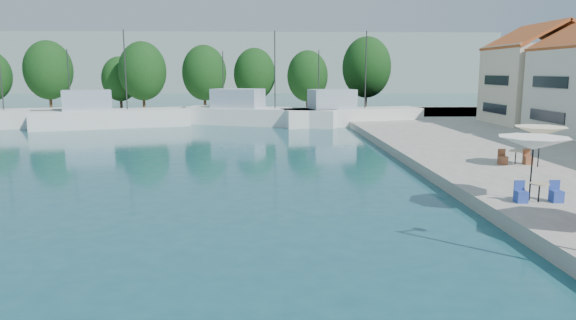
{
  "coord_description": "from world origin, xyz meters",
  "views": [
    {
      "loc": [
        -2.36,
        1.76,
        5.59
      ],
      "look_at": [
        -1.42,
        26.0,
        1.42
      ],
      "focal_mm": 32.0,
      "sensor_mm": 36.0,
      "label": 1
    }
  ],
  "objects_px": {
    "trawler_03": "(256,115)",
    "umbrella_cream": "(540,131)",
    "trawler_02": "(108,117)",
    "trawler_04": "(348,115)",
    "umbrella_white": "(534,143)"
  },
  "relations": [
    {
      "from": "umbrella_white",
      "to": "umbrella_cream",
      "type": "xyz_separation_m",
      "value": [
        4.07,
        7.05,
        -0.36
      ]
    },
    {
      "from": "trawler_03",
      "to": "umbrella_white",
      "type": "xyz_separation_m",
      "value": [
        11.52,
        -35.94,
        1.8
      ]
    },
    {
      "from": "trawler_03",
      "to": "trawler_04",
      "type": "bearing_deg",
      "value": 12.61
    },
    {
      "from": "trawler_02",
      "to": "umbrella_cream",
      "type": "distance_m",
      "value": 40.65
    },
    {
      "from": "umbrella_white",
      "to": "umbrella_cream",
      "type": "relative_size",
      "value": 1.01
    },
    {
      "from": "trawler_02",
      "to": "trawler_04",
      "type": "bearing_deg",
      "value": -16.82
    },
    {
      "from": "trawler_02",
      "to": "trawler_03",
      "type": "bearing_deg",
      "value": -10.72
    },
    {
      "from": "umbrella_cream",
      "to": "trawler_02",
      "type": "bearing_deg",
      "value": 138.98
    },
    {
      "from": "umbrella_white",
      "to": "trawler_04",
      "type": "bearing_deg",
      "value": 92.93
    },
    {
      "from": "trawler_02",
      "to": "trawler_04",
      "type": "distance_m",
      "value": 24.83
    },
    {
      "from": "trawler_02",
      "to": "umbrella_cream",
      "type": "bearing_deg",
      "value": -60.16
    },
    {
      "from": "trawler_02",
      "to": "umbrella_white",
      "type": "relative_size",
      "value": 5.79
    },
    {
      "from": "trawler_04",
      "to": "umbrella_cream",
      "type": "relative_size",
      "value": 5.73
    },
    {
      "from": "trawler_03",
      "to": "umbrella_cream",
      "type": "bearing_deg",
      "value": -41.88
    },
    {
      "from": "trawler_04",
      "to": "umbrella_white",
      "type": "bearing_deg",
      "value": -100.54
    }
  ]
}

